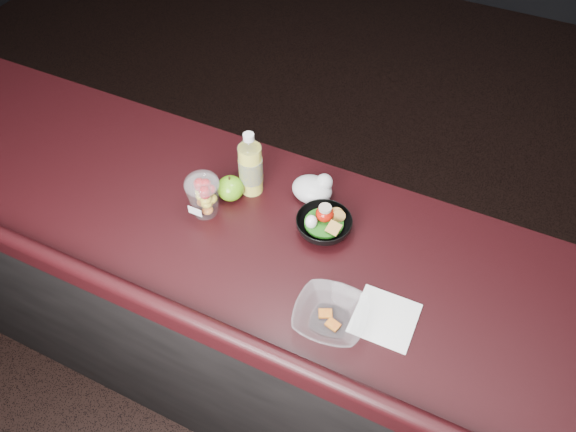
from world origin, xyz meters
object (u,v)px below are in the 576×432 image
object	(u,v)px
lemonade_bottle	(251,167)
green_apple	(230,188)
fruit_cup	(203,194)
takeout_bowl	(331,316)
snack_bowl	(323,224)

from	to	relation	value
lemonade_bottle	green_apple	bearing A→B (deg)	-125.94
lemonade_bottle	fruit_cup	distance (m)	0.17
lemonade_bottle	green_apple	size ratio (longest dim) A/B	2.56
takeout_bowl	fruit_cup	bearing A→B (deg)	158.93
lemonade_bottle	snack_bowl	distance (m)	0.29
lemonade_bottle	snack_bowl	size ratio (longest dim) A/B	1.15
snack_bowl	takeout_bowl	bearing A→B (deg)	-63.23
lemonade_bottle	takeout_bowl	bearing A→B (deg)	-39.28
lemonade_bottle	fruit_cup	size ratio (longest dim) A/B	1.51
snack_bowl	takeout_bowl	world-z (taller)	snack_bowl
lemonade_bottle	takeout_bowl	distance (m)	0.53
takeout_bowl	snack_bowl	bearing A→B (deg)	116.77
green_apple	fruit_cup	bearing A→B (deg)	-114.73
green_apple	lemonade_bottle	bearing A→B (deg)	54.06
lemonade_bottle	green_apple	xyz separation A→B (m)	(-0.04, -0.06, -0.06)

